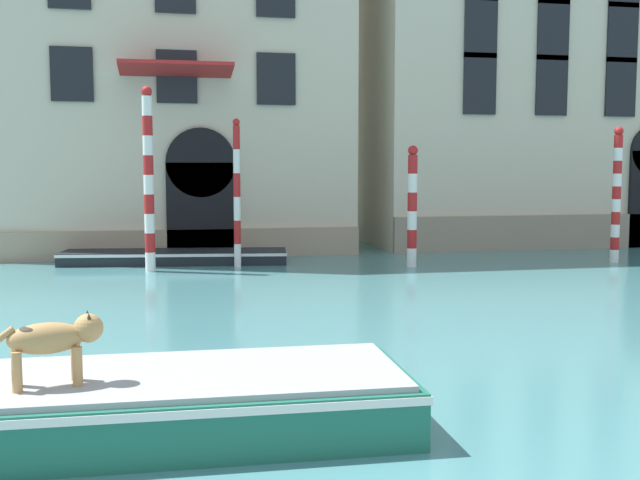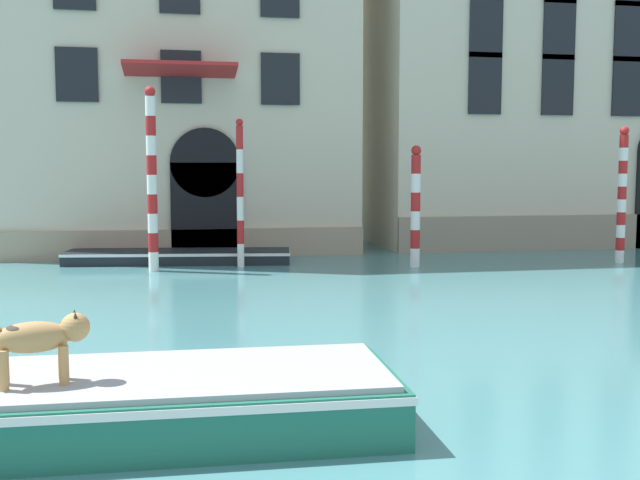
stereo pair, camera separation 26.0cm
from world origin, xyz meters
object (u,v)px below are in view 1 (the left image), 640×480
at_px(dog_on_deck, 55,339).
at_px(mooring_pole_5, 237,193).
at_px(boat_foreground, 105,405).
at_px(mooring_pole_4, 412,206).
at_px(boat_moored_near_palazzo, 175,256).
at_px(mooring_pole_2, 616,194).
at_px(mooring_pole_0, 149,179).

relative_size(dog_on_deck, mooring_pole_5, 0.26).
distance_m(boat_foreground, mooring_pole_4, 13.81).
distance_m(boat_moored_near_palazzo, mooring_pole_2, 12.58).
relative_size(boat_moored_near_palazzo, mooring_pole_2, 1.67).
xyz_separation_m(boat_foreground, boat_moored_near_palazzo, (0.88, 13.75, -0.14)).
bearing_deg(mooring_pole_4, mooring_pole_2, -2.59).
bearing_deg(boat_moored_near_palazzo, mooring_pole_5, -27.76).
height_order(boat_foreground, mooring_pole_4, mooring_pole_4).
xyz_separation_m(boat_moored_near_palazzo, mooring_pole_0, (-0.65, -1.54, 2.20)).
height_order(mooring_pole_2, mooring_pole_5, mooring_pole_5).
height_order(mooring_pole_4, mooring_pole_5, mooring_pole_5).
height_order(mooring_pole_0, mooring_pole_5, mooring_pole_0).
bearing_deg(dog_on_deck, mooring_pole_4, 47.04).
bearing_deg(mooring_pole_4, dog_on_deck, -122.41).
relative_size(dog_on_deck, mooring_pole_4, 0.31).
distance_m(boat_foreground, boat_moored_near_palazzo, 13.78).
distance_m(boat_moored_near_palazzo, mooring_pole_0, 2.77).
bearing_deg(boat_moored_near_palazzo, mooring_pole_4, -10.04).
bearing_deg(mooring_pole_5, dog_on_deck, -102.95).
distance_m(boat_foreground, mooring_pole_2, 17.50).
bearing_deg(mooring_pole_2, mooring_pole_0, 176.69).
distance_m(dog_on_deck, mooring_pole_0, 12.52).
distance_m(dog_on_deck, mooring_pole_4, 14.18).
xyz_separation_m(boat_foreground, mooring_pole_4, (7.18, 11.73, 1.33)).
bearing_deg(mooring_pole_5, boat_foreground, -101.37).
height_order(boat_foreground, dog_on_deck, dog_on_deck).
bearing_deg(dog_on_deck, mooring_pole_5, 66.50).
height_order(dog_on_deck, mooring_pole_5, mooring_pole_5).
xyz_separation_m(mooring_pole_0, mooring_pole_2, (12.90, -0.75, -0.46)).
distance_m(boat_foreground, mooring_pole_0, 12.38).
relative_size(mooring_pole_0, mooring_pole_5, 1.19).
distance_m(mooring_pole_2, mooring_pole_4, 5.97).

